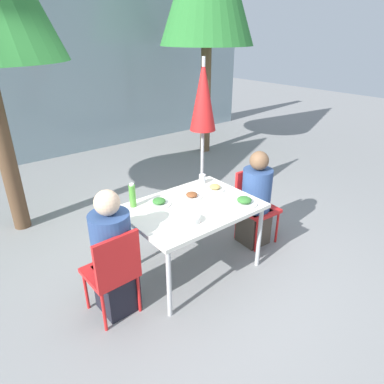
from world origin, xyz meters
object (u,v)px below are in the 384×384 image
(person_right, at_px, (256,202))
(closed_umbrella, at_px, (203,103))
(person_left, at_px, (113,257))
(chair_right, at_px, (254,200))
(bottle, at_px, (132,195))
(salad_bowl, at_px, (190,219))
(drinking_cup, at_px, (202,179))
(chair_left, at_px, (113,269))

(person_right, xyz_separation_m, closed_umbrella, (0.12, 1.09, 0.93))
(person_left, xyz_separation_m, chair_right, (1.83, 0.05, -0.05))
(chair_right, height_order, closed_umbrella, closed_umbrella)
(bottle, xyz_separation_m, salad_bowl, (0.25, -0.59, -0.09))
(bottle, distance_m, drinking_cup, 0.89)
(chair_left, bearing_deg, person_right, -0.28)
(chair_left, height_order, chair_right, same)
(chair_left, xyz_separation_m, drinking_cup, (1.37, 0.47, 0.30))
(drinking_cup, bearing_deg, person_right, -42.71)
(salad_bowl, bearing_deg, person_right, 9.05)
(bottle, height_order, salad_bowl, bottle)
(bottle, bearing_deg, chair_left, -135.84)
(chair_left, relative_size, closed_umbrella, 0.43)
(person_right, bearing_deg, person_left, 2.88)
(person_right, bearing_deg, salad_bowl, 12.91)
(drinking_cup, distance_m, salad_bowl, 0.87)
(bottle, bearing_deg, person_right, -17.12)
(bottle, bearing_deg, person_left, -138.40)
(chair_right, xyz_separation_m, closed_umbrella, (0.06, 1.01, 0.97))
(chair_right, bearing_deg, person_right, 58.07)
(salad_bowl, bearing_deg, bottle, 112.87)
(drinking_cup, relative_size, salad_bowl, 0.59)
(chair_left, bearing_deg, salad_bowl, -11.51)
(chair_right, relative_size, salad_bowl, 4.88)
(closed_umbrella, bearing_deg, person_left, -150.78)
(closed_umbrella, bearing_deg, bottle, -155.18)
(person_left, height_order, chair_right, person_left)
(chair_left, height_order, salad_bowl, chair_left)
(closed_umbrella, xyz_separation_m, salad_bowl, (-1.22, -1.27, -0.69))
(chair_right, bearing_deg, salad_bowl, 16.17)
(person_left, xyz_separation_m, person_right, (1.78, -0.03, -0.02))
(person_left, relative_size, bottle, 4.88)
(chair_left, distance_m, person_right, 1.82)
(bottle, bearing_deg, drinking_cup, 0.27)
(chair_left, relative_size, chair_right, 1.00)
(bottle, bearing_deg, salad_bowl, -67.13)
(chair_right, height_order, bottle, bottle)
(chair_left, xyz_separation_m, bottle, (0.48, 0.47, 0.36))
(chair_left, xyz_separation_m, person_right, (1.82, 0.05, 0.03))
(person_right, bearing_deg, chair_right, -121.93)
(chair_right, height_order, person_right, person_right)
(person_left, bearing_deg, chair_right, -0.45)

